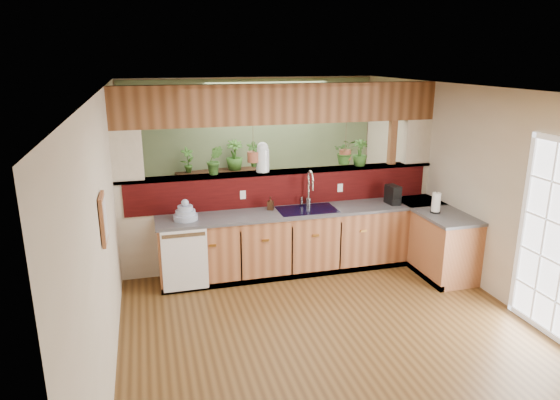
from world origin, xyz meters
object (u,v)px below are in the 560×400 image
object	(u,v)px
faucet	(309,187)
shelving_console	(221,198)
glass_jar	(262,157)
dish_stack	(186,213)
paper_towel	(436,203)
soap_dispenser	(270,203)
coffee_maker	(393,196)

from	to	relation	value
faucet	shelving_console	bearing A→B (deg)	114.15
glass_jar	shelving_console	size ratio (longest dim) A/B	0.28
dish_stack	paper_towel	xyz separation A→B (m)	(3.32, -0.59, 0.05)
dish_stack	shelving_console	world-z (taller)	dish_stack
soap_dispenser	shelving_console	distance (m)	2.24
faucet	paper_towel	distance (m)	1.74
paper_towel	shelving_console	bearing A→B (deg)	131.31
paper_towel	dish_stack	bearing A→B (deg)	169.96
soap_dispenser	glass_jar	xyz separation A→B (m)	(-0.05, 0.25, 0.61)
dish_stack	paper_towel	bearing A→B (deg)	-10.04
coffee_maker	glass_jar	bearing A→B (deg)	160.16
soap_dispenser	dish_stack	bearing A→B (deg)	-173.61
dish_stack	glass_jar	xyz separation A→B (m)	(1.13, 0.38, 0.61)
dish_stack	shelving_console	distance (m)	2.47
faucet	coffee_maker	distance (m)	1.23
glass_jar	coffee_maker	bearing A→B (deg)	-13.57
faucet	dish_stack	world-z (taller)	faucet
glass_jar	paper_towel	bearing A→B (deg)	-23.87
dish_stack	glass_jar	world-z (taller)	glass_jar
dish_stack	coffee_maker	xyz separation A→B (m)	(2.95, -0.06, 0.04)
faucet	dish_stack	xyz separation A→B (m)	(-1.75, -0.16, -0.20)
glass_jar	faucet	bearing A→B (deg)	-19.87
paper_towel	glass_jar	size ratio (longest dim) A/B	0.71
faucet	coffee_maker	world-z (taller)	faucet
coffee_maker	glass_jar	distance (m)	1.96
dish_stack	coffee_maker	distance (m)	2.95
paper_towel	shelving_console	distance (m)	3.86
dish_stack	paper_towel	size ratio (longest dim) A/B	1.07
glass_jar	dish_stack	bearing A→B (deg)	-161.27
faucet	paper_towel	bearing A→B (deg)	-25.39
coffee_maker	faucet	bearing A→B (deg)	163.57
soap_dispenser	shelving_console	world-z (taller)	soap_dispenser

